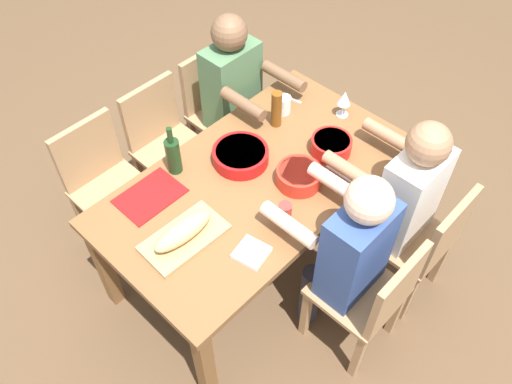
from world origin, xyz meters
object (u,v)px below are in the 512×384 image
at_px(serving_bowl_fruit, 331,145).
at_px(wine_bottle, 173,155).
at_px(bread_loaf, 183,231).
at_px(wine_glass, 344,99).
at_px(chair_near_right, 423,241).
at_px(diner_far_right, 237,93).
at_px(chair_far_right, 218,106).
at_px(chair_far_center, 165,141).
at_px(chair_far_left, 104,181).
at_px(diner_near_center, 348,249).
at_px(cutting_board, 184,238).
at_px(napkin_stack, 251,253).
at_px(cup_near_center, 285,211).
at_px(serving_bowl_greens, 241,155).
at_px(dining_table, 256,189).
at_px(chair_near_center, 372,296).
at_px(cup_far_right, 284,105).
at_px(serving_bowl_pasta, 299,175).
at_px(beer_bottle, 277,109).
at_px(diner_near_right, 402,196).

height_order(serving_bowl_fruit, wine_bottle, wine_bottle).
bearing_deg(bread_loaf, wine_glass, 0.05).
height_order(chair_near_right, diner_far_right, diner_far_right).
relative_size(chair_far_right, bread_loaf, 2.66).
distance_m(chair_far_center, chair_near_right, 1.62).
bearing_deg(diner_far_right, chair_far_left, 168.53).
distance_m(diner_near_center, cutting_board, 0.77).
relative_size(serving_bowl_fruit, napkin_stack, 1.55).
relative_size(chair_far_left, cup_near_center, 9.28).
bearing_deg(serving_bowl_greens, chair_far_left, 127.38).
xyz_separation_m(dining_table, chair_near_center, (0.00, -0.78, -0.17)).
bearing_deg(chair_far_left, cutting_board, -93.75).
xyz_separation_m(dining_table, serving_bowl_greens, (0.03, 0.14, 0.13)).
relative_size(chair_far_right, cup_far_right, 8.00).
xyz_separation_m(diner_near_center, cup_near_center, (-0.09, 0.32, 0.09)).
bearing_deg(chair_far_center, serving_bowl_fruit, -66.07).
xyz_separation_m(dining_table, serving_bowl_pasta, (0.13, -0.18, 0.14)).
distance_m(bread_loaf, beer_bottle, 0.91).
distance_m(diner_near_center, cup_near_center, 0.34).
relative_size(diner_far_right, wine_glass, 7.23).
height_order(diner_near_right, bread_loaf, diner_near_right).
relative_size(dining_table, chair_far_center, 1.94).
bearing_deg(cutting_board, chair_near_center, -56.30).
height_order(dining_table, chair_far_left, chair_far_left).
height_order(chair_far_center, bread_loaf, same).
height_order(dining_table, chair_far_center, chair_far_center).
height_order(diner_near_right, chair_far_left, diner_near_right).
bearing_deg(chair_far_center, wine_bottle, -119.42).
distance_m(serving_bowl_greens, serving_bowl_pasta, 0.33).
xyz_separation_m(chair_far_left, wine_glass, (1.14, -0.80, 0.37)).
relative_size(bread_loaf, beer_bottle, 1.45).
height_order(diner_near_center, wine_glass, diner_near_center).
height_order(diner_far_right, cup_near_center, diner_far_right).
distance_m(dining_table, beer_bottle, 0.47).
bearing_deg(serving_bowl_fruit, diner_far_right, 87.11).
relative_size(chair_far_center, chair_far_left, 1.00).
bearing_deg(bread_loaf, dining_table, 2.45).
relative_size(diner_near_center, wine_glass, 7.23).
height_order(beer_bottle, wine_glass, beer_bottle).
distance_m(serving_bowl_fruit, wine_glass, 0.32).
relative_size(dining_table, wine_glass, 9.91).
height_order(diner_near_right, cup_far_right, diner_near_right).
bearing_deg(serving_bowl_greens, cup_near_center, -106.27).
relative_size(serving_bowl_fruit, bread_loaf, 0.68).
xyz_separation_m(serving_bowl_pasta, bread_loaf, (-0.63, 0.15, 0.01)).
xyz_separation_m(chair_near_right, beer_bottle, (-0.08, 0.98, 0.37)).
height_order(diner_near_center, napkin_stack, diner_near_center).
xyz_separation_m(diner_near_right, wine_bottle, (-0.70, 0.94, 0.15)).
bearing_deg(beer_bottle, dining_table, -151.75).
xyz_separation_m(cutting_board, cup_far_right, (0.98, 0.26, 0.04)).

